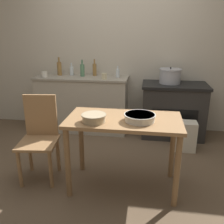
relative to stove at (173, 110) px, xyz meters
name	(u,v)px	position (x,y,z in m)	size (l,w,h in m)	color
ground_plane	(105,174)	(-0.85, -1.27, -0.42)	(14.00, 14.00, 0.00)	brown
wall_back	(121,51)	(-0.85, 0.31, 0.86)	(8.00, 0.07, 2.55)	beige
counter_cabinet	(83,104)	(-1.45, 0.03, 0.03)	(1.47, 0.52, 0.89)	#B2A893
stove	(173,110)	(0.00, 0.00, 0.00)	(0.97, 0.59, 0.83)	#2D2B28
work_table	(124,130)	(-0.62, -1.45, 0.23)	(1.14, 0.60, 0.77)	#997047
chair	(40,136)	(-1.56, -1.38, 0.08)	(0.44, 0.44, 0.93)	#997047
flour_sack	(185,136)	(0.14, -0.50, -0.21)	(0.29, 0.20, 0.42)	beige
stock_pot	(170,76)	(-0.08, 0.04, 0.52)	(0.33, 0.33, 0.24)	#A8A8AD
mixing_bowl_large	(94,118)	(-0.89, -1.60, 0.40)	(0.24, 0.24, 0.08)	tan
mixing_bowl_small	(140,117)	(-0.46, -1.51, 0.40)	(0.30, 0.30, 0.07)	silver
bottle_far_left	(118,73)	(-0.88, 0.06, 0.54)	(0.06, 0.06, 0.17)	silver
bottle_left	(59,68)	(-1.83, 0.10, 0.59)	(0.07, 0.07, 0.29)	olive
bottle_mid_left	(82,70)	(-1.44, 0.06, 0.58)	(0.07, 0.07, 0.26)	#517F5B
bottle_center_left	(95,69)	(-1.26, 0.15, 0.58)	(0.06, 0.06, 0.26)	olive
bottle_center	(72,70)	(-1.64, 0.13, 0.55)	(0.06, 0.06, 0.20)	silver
cup_center_right	(44,74)	(-2.01, -0.10, 0.52)	(0.09, 0.09, 0.08)	silver
cup_mid_right	(104,76)	(-1.05, -0.14, 0.52)	(0.08, 0.08, 0.09)	beige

